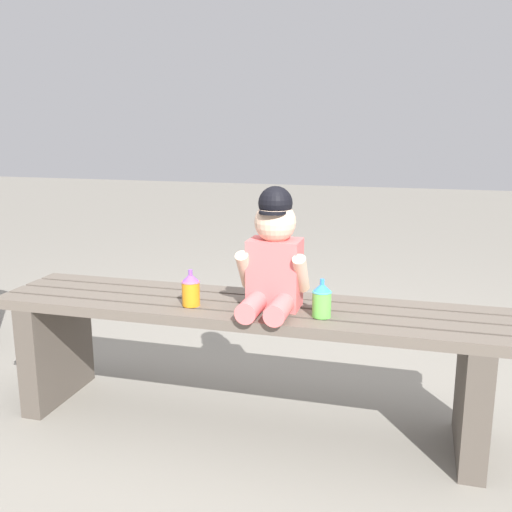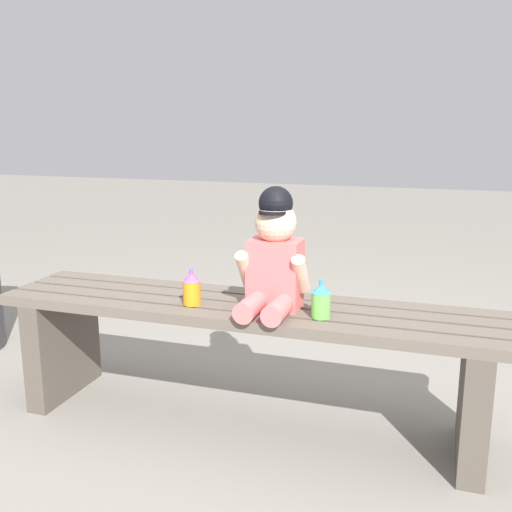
{
  "view_description": "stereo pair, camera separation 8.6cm",
  "coord_description": "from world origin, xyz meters",
  "px_view_note": "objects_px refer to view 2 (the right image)",
  "views": [
    {
      "loc": [
        0.55,
        -1.84,
        1.05
      ],
      "look_at": [
        0.05,
        -0.05,
        0.63
      ],
      "focal_mm": 41.31,
      "sensor_mm": 36.0,
      "label": 1
    },
    {
      "loc": [
        0.63,
        -1.82,
        1.05
      ],
      "look_at": [
        0.05,
        -0.05,
        0.63
      ],
      "focal_mm": 41.31,
      "sensor_mm": 36.0,
      "label": 2
    }
  ],
  "objects_px": {
    "child_figure": "(274,257)",
    "park_bench": "(246,341)",
    "sippy_cup_left": "(192,288)",
    "sippy_cup_right": "(321,300)"
  },
  "relations": [
    {
      "from": "child_figure",
      "to": "park_bench",
      "type": "bearing_deg",
      "value": 164.71
    },
    {
      "from": "park_bench",
      "to": "sippy_cup_left",
      "type": "bearing_deg",
      "value": -156.95
    },
    {
      "from": "sippy_cup_left",
      "to": "sippy_cup_right",
      "type": "bearing_deg",
      "value": 0.0
    },
    {
      "from": "park_bench",
      "to": "child_figure",
      "type": "distance_m",
      "value": 0.34
    },
    {
      "from": "child_figure",
      "to": "sippy_cup_right",
      "type": "xyz_separation_m",
      "value": [
        0.17,
        -0.04,
        -0.12
      ]
    },
    {
      "from": "sippy_cup_left",
      "to": "sippy_cup_right",
      "type": "height_order",
      "value": "same"
    },
    {
      "from": "sippy_cup_left",
      "to": "park_bench",
      "type": "bearing_deg",
      "value": 23.05
    },
    {
      "from": "child_figure",
      "to": "sippy_cup_left",
      "type": "xyz_separation_m",
      "value": [
        -0.28,
        -0.04,
        -0.12
      ]
    },
    {
      "from": "sippy_cup_left",
      "to": "sippy_cup_right",
      "type": "xyz_separation_m",
      "value": [
        0.44,
        0.0,
        0.0
      ]
    },
    {
      "from": "child_figure",
      "to": "sippy_cup_right",
      "type": "bearing_deg",
      "value": -13.92
    }
  ]
}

